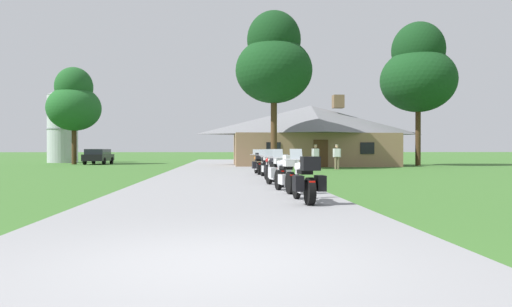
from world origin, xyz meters
name	(u,v)px	position (x,y,z in m)	size (l,w,h in m)	color
ground_plane	(222,175)	(0.00, 20.00, 0.00)	(500.00, 500.00, 0.00)	#386628
asphalt_driveway	(222,176)	(0.00, 18.00, 0.03)	(6.40, 80.00, 0.06)	gray
motorcycle_white_nearest_to_camera	(305,180)	(2.05, 5.91, 0.61)	(0.78, 2.08, 1.30)	black
motorcycle_silver_second_in_row	(285,174)	(1.94, 8.76, 0.62)	(0.74, 2.08, 1.30)	black
motorcycle_black_third_in_row	(276,171)	(1.94, 11.17, 0.61)	(0.94, 2.07, 1.30)	black
motorcycle_red_fourth_in_row	(272,168)	(2.05, 13.84, 0.61)	(0.88, 2.08, 1.30)	black
motorcycle_black_fifth_in_row	(266,165)	(2.06, 16.77, 0.62)	(0.70, 2.08, 1.30)	black
motorcycle_orange_farthest_in_row	(258,164)	(1.90, 19.31, 0.61)	(0.78, 2.08, 1.30)	black
stone_lodge	(311,135)	(7.52, 34.72, 2.63)	(13.75, 8.59, 6.00)	#896B4C
bystander_white_shirt_near_lodge	(315,155)	(6.41, 27.04, 0.95)	(0.54, 0.29, 1.69)	black
bystander_white_shirt_beside_signpost	(337,155)	(7.77, 26.47, 0.95)	(0.55, 0.23, 1.69)	#75664C
tree_right_of_lodge	(418,71)	(16.53, 33.91, 7.97)	(6.33, 6.33, 12.13)	#422D19
tree_by_lodge_front	(274,62)	(3.62, 27.93, 7.52)	(5.39, 5.39, 11.08)	#422D19
tree_left_far	(74,102)	(-13.57, 39.25, 5.70)	(4.85, 4.85, 8.90)	#422D19
metal_silo_distant	(63,125)	(-16.66, 45.53, 3.88)	(3.13, 3.13, 7.76)	#B2B7BC
parked_black_suv_far_left	(98,156)	(-11.45, 39.49, 0.78)	(1.93, 4.61, 1.40)	black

